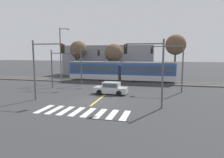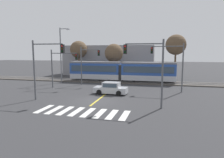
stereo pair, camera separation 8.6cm
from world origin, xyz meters
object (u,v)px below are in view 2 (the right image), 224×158
traffic_light_mid_right (172,60)px  bare_tree_far_west (79,50)px  bare_tree_east (176,45)px  sedan_crossing (111,88)px  traffic_light_near_left (43,61)px  traffic_light_mid_left (61,63)px  bare_tree_west (114,53)px  traffic_light_near_right (149,63)px  light_rail_tram (121,71)px  street_lamp_west (61,52)px  traffic_light_far_left (87,60)px

traffic_light_mid_right → bare_tree_far_west: bare_tree_far_west is taller
bare_tree_far_west → bare_tree_east: (19.71, -1.52, 0.76)m
sedan_crossing → bare_tree_far_west: (-10.98, 15.90, 5.15)m
traffic_light_near_left → traffic_light_mid_right: bearing=30.9°
traffic_light_mid_left → bare_tree_west: 13.15m
bare_tree_far_west → traffic_light_near_right: bearing=-53.0°
light_rail_tram → traffic_light_mid_right: traffic_light_mid_right is taller
light_rail_tram → bare_tree_far_west: 12.40m
light_rail_tram → sedan_crossing: light_rail_tram is taller
traffic_light_mid_left → traffic_light_near_left: traffic_light_near_left is taller
light_rail_tram → bare_tree_east: 11.20m
traffic_light_mid_left → street_lamp_west: size_ratio=0.60×
traffic_light_far_left → street_lamp_west: 5.44m
street_lamp_west → bare_tree_east: 20.55m
traffic_light_near_left → bare_tree_far_west: (-4.77, 20.97, 1.53)m
traffic_light_far_left → traffic_light_mid_left: 4.51m
bare_tree_west → traffic_light_far_left: bearing=-106.1°
traffic_light_far_left → street_lamp_west: bearing=166.5°
sedan_crossing → street_lamp_west: bearing=145.2°
sedan_crossing → traffic_light_near_right: bearing=-46.7°
traffic_light_far_left → traffic_light_mid_right: 13.21m
traffic_light_mid_right → bare_tree_east: 11.54m
traffic_light_mid_left → traffic_light_near_right: (13.22, -7.89, 0.52)m
traffic_light_near_right → bare_tree_far_west: size_ratio=0.84×
traffic_light_near_left → traffic_light_near_right: traffic_light_near_left is taller
light_rail_tram → traffic_light_far_left: (-4.76, -4.16, 1.95)m
light_rail_tram → traffic_light_far_left: traffic_light_far_left is taller
traffic_light_near_left → light_rail_tram: bearing=69.9°
bare_tree_far_west → bare_tree_west: bearing=-9.7°
light_rail_tram → traffic_light_near_left: bearing=-110.1°
bare_tree_far_west → bare_tree_east: size_ratio=0.91×
sedan_crossing → bare_tree_far_west: 20.00m
traffic_light_mid_left → traffic_light_near_right: traffic_light_near_right is taller
traffic_light_mid_left → street_lamp_west: 5.52m
traffic_light_mid_right → traffic_light_near_left: bearing=-149.1°
light_rail_tram → traffic_light_near_right: size_ratio=2.86×
traffic_light_near_left → bare_tree_west: bearing=80.5°
light_rail_tram → traffic_light_mid_left: 10.92m
traffic_light_near_right → bare_tree_far_west: 26.65m
sedan_crossing → traffic_light_mid_left: size_ratio=0.75×
light_rail_tram → traffic_light_mid_right: (8.12, -7.10, 2.25)m
traffic_light_far_left → bare_tree_west: (2.44, 8.45, 1.11)m
light_rail_tram → sedan_crossing: 10.35m
traffic_light_near_right → street_lamp_west: 20.09m
traffic_light_mid_right → street_lamp_west: bearing=167.0°
street_lamp_west → bare_tree_far_west: 8.62m
street_lamp_west → light_rail_tram: bearing=16.4°
sedan_crossing → street_lamp_west: 13.61m
sedan_crossing → bare_tree_east: bare_tree_east is taller
traffic_light_mid_left → street_lamp_west: street_lamp_west is taller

